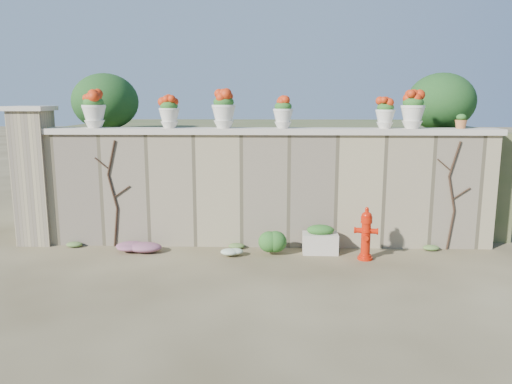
{
  "coord_description": "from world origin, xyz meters",
  "views": [
    {
      "loc": [
        0.11,
        -6.95,
        2.61
      ],
      "look_at": [
        -0.15,
        1.4,
        1.04
      ],
      "focal_mm": 35.0,
      "sensor_mm": 36.0,
      "label": 1
    }
  ],
  "objects_px": {
    "terracotta_pot": "(461,122)",
    "urn_pot_0": "(94,110)",
    "planter_box": "(320,240)",
    "fire_hydrant": "(366,233)"
  },
  "relations": [
    {
      "from": "urn_pot_0",
      "to": "terracotta_pot",
      "type": "xyz_separation_m",
      "value": [
        6.37,
        -0.0,
        -0.21
      ]
    },
    {
      "from": "urn_pot_0",
      "to": "terracotta_pot",
      "type": "bearing_deg",
      "value": -0.0
    },
    {
      "from": "fire_hydrant",
      "to": "urn_pot_0",
      "type": "xyz_separation_m",
      "value": [
        -4.67,
        0.82,
        1.98
      ]
    },
    {
      "from": "fire_hydrant",
      "to": "urn_pot_0",
      "type": "distance_m",
      "value": 5.14
    },
    {
      "from": "planter_box",
      "to": "urn_pot_0",
      "type": "distance_m",
      "value": 4.55
    },
    {
      "from": "planter_box",
      "to": "terracotta_pot",
      "type": "bearing_deg",
      "value": 12.42
    },
    {
      "from": "fire_hydrant",
      "to": "terracotta_pot",
      "type": "xyz_separation_m",
      "value": [
        1.7,
        0.82,
        1.77
      ]
    },
    {
      "from": "planter_box",
      "to": "terracotta_pot",
      "type": "xyz_separation_m",
      "value": [
        2.41,
        0.5,
        1.98
      ]
    },
    {
      "from": "fire_hydrant",
      "to": "terracotta_pot",
      "type": "height_order",
      "value": "terracotta_pot"
    },
    {
      "from": "terracotta_pot",
      "to": "urn_pot_0",
      "type": "bearing_deg",
      "value": 180.0
    }
  ]
}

